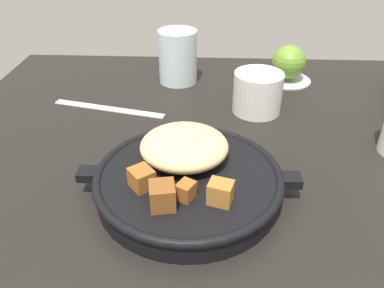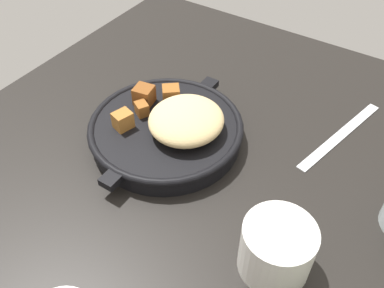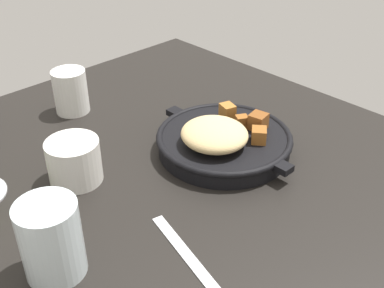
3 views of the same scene
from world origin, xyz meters
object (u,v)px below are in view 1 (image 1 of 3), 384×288
red_apple (289,62)px  butter_knife (109,108)px  water_glass_tall (178,57)px  ceramic_mug_white (258,93)px  cast_iron_skillet (187,175)px

red_apple → butter_knife: 38.16cm
water_glass_tall → butter_knife: bearing=-131.3°
red_apple → butter_knife: (-34.92, -14.88, -3.92)cm
butter_knife → ceramic_mug_white: size_ratio=2.49×
cast_iron_skillet → ceramic_mug_white: bearing=64.5°
water_glass_tall → ceramic_mug_white: bearing=-40.0°
butter_knife → water_glass_tall: 18.75cm
cast_iron_skillet → water_glass_tall: size_ratio=2.67×
cast_iron_skillet → ceramic_mug_white: (11.20, 23.50, 1.05)cm
water_glass_tall → red_apple: bearing=3.4°
red_apple → ceramic_mug_white: 16.14cm
red_apple → butter_knife: bearing=-156.9°
red_apple → butter_knife: red_apple is taller
cast_iron_skillet → ceramic_mug_white: size_ratio=3.30×
butter_knife → ceramic_mug_white: 27.41cm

